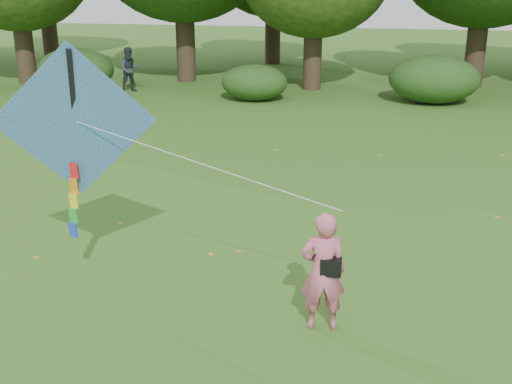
# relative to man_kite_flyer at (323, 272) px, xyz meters

# --- Properties ---
(ground) EXTENTS (100.00, 100.00, 0.00)m
(ground) POSITION_rel_man_kite_flyer_xyz_m (-0.27, -0.38, -0.92)
(ground) COLOR #265114
(ground) RESTS_ON ground
(man_kite_flyer) EXTENTS (0.74, 0.56, 1.84)m
(man_kite_flyer) POSITION_rel_man_kite_flyer_xyz_m (0.00, 0.00, 0.00)
(man_kite_flyer) COLOR #C65D76
(man_kite_flyer) RESTS_ON ground
(bystander_left) EXTENTS (1.15, 1.09, 1.88)m
(bystander_left) POSITION_rel_man_kite_flyer_xyz_m (-9.83, 17.54, 0.02)
(bystander_left) COLOR #272C34
(bystander_left) RESTS_ON ground
(crossbody_bag) EXTENTS (0.43, 0.20, 0.72)m
(crossbody_bag) POSITION_rel_man_kite_flyer_xyz_m (0.12, -0.03, 0.12)
(crossbody_bag) COLOR black
(crossbody_bag) RESTS_ON ground
(flying_kite) EXTENTS (5.40, 0.99, 3.23)m
(flying_kite) POSITION_rel_man_kite_flyer_xyz_m (-3.94, 0.54, 1.90)
(flying_kite) COLOR #2561A4
(flying_kite) RESTS_ON ground
(shrub_band) EXTENTS (39.15, 3.22, 1.88)m
(shrub_band) POSITION_rel_man_kite_flyer_xyz_m (-0.99, 17.22, -0.06)
(shrub_band) COLOR #264919
(shrub_band) RESTS_ON ground
(fallen_leaves) EXTENTS (9.80, 11.87, 0.01)m
(fallen_leaves) POSITION_rel_man_kite_flyer_xyz_m (-0.42, 4.62, -0.91)
(fallen_leaves) COLOR olive
(fallen_leaves) RESTS_ON ground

